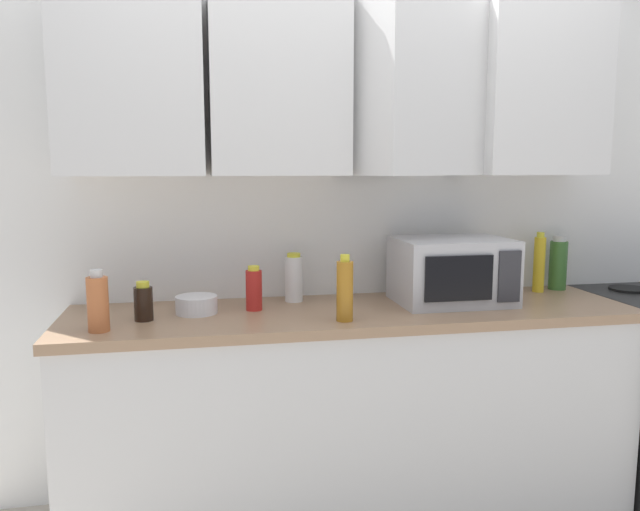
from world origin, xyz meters
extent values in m
cube|color=white|center=(0.00, 0.03, 1.30)|extent=(3.22, 0.06, 2.60)
cube|color=silver|center=(-0.87, -0.15, 1.83)|extent=(0.56, 0.33, 0.75)
cube|color=silver|center=(-0.29, -0.15, 1.83)|extent=(0.56, 0.33, 0.75)
cube|color=silver|center=(0.29, -0.20, 1.83)|extent=(0.64, 0.54, 0.75)
cube|color=silver|center=(0.87, -0.15, 1.83)|extent=(0.56, 0.33, 0.75)
cube|color=silver|center=(0.00, -0.30, 0.43)|extent=(2.32, 0.60, 0.86)
cube|color=#9E7A5B|center=(0.00, -0.30, 0.88)|extent=(2.35, 0.63, 0.04)
cylinder|color=black|center=(1.39, -0.18, 0.91)|extent=(0.18, 0.18, 0.01)
cube|color=#B7B7BC|center=(0.45, -0.26, 1.04)|extent=(0.48, 0.36, 0.28)
cube|color=black|center=(0.40, -0.45, 1.04)|extent=(0.29, 0.01, 0.18)
cube|color=#2D2D33|center=(0.62, -0.45, 1.04)|extent=(0.10, 0.01, 0.21)
cylinder|color=gold|center=(0.94, -0.13, 1.03)|extent=(0.05, 0.05, 0.26)
cylinder|color=yellow|center=(0.94, -0.13, 1.17)|extent=(0.04, 0.04, 0.02)
cylinder|color=#AD701E|center=(-0.08, -0.49, 1.02)|extent=(0.06, 0.06, 0.23)
cylinder|color=yellow|center=(-0.08, -0.49, 1.14)|extent=(0.04, 0.04, 0.03)
cylinder|color=white|center=(-0.22, -0.11, 1.00)|extent=(0.08, 0.08, 0.20)
cylinder|color=yellow|center=(-0.22, -0.11, 1.11)|extent=(0.06, 0.06, 0.02)
cylinder|color=black|center=(-0.84, -0.34, 0.97)|extent=(0.07, 0.07, 0.13)
cylinder|color=yellow|center=(-0.84, -0.34, 1.04)|extent=(0.05, 0.05, 0.02)
cylinder|color=#386B2D|center=(1.07, -0.09, 1.02)|extent=(0.08, 0.08, 0.23)
cylinder|color=silver|center=(1.07, -0.09, 1.15)|extent=(0.06, 0.06, 0.03)
cylinder|color=red|center=(-0.41, -0.25, 0.98)|extent=(0.07, 0.07, 0.16)
cylinder|color=yellow|center=(-0.41, -0.25, 1.07)|extent=(0.05, 0.05, 0.02)
cylinder|color=#BC6638|center=(-0.98, -0.47, 1.00)|extent=(0.08, 0.08, 0.20)
cylinder|color=silver|center=(-0.98, -0.47, 1.11)|extent=(0.04, 0.04, 0.03)
cylinder|color=silver|center=(-0.64, -0.26, 0.94)|extent=(0.17, 0.17, 0.07)
camera|label=1|loc=(-0.62, -2.75, 1.48)|focal=34.75mm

